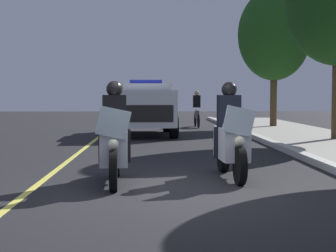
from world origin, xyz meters
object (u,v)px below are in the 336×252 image
at_px(police_motorcycle_lead_right, 231,139).
at_px(tree_behind_suv, 274,35).
at_px(police_suv, 146,106).
at_px(police_motorcycle_lead_left, 114,142).
at_px(cyclist_background, 197,109).

xyz_separation_m(police_motorcycle_lead_right, tree_behind_suv, (-14.02, 4.06, 3.48)).
relative_size(police_motorcycle_lead_right, police_suv, 0.43).
xyz_separation_m(police_motorcycle_lead_right, police_suv, (-10.12, -1.64, 0.37)).
bearing_deg(police_motorcycle_lead_right, police_suv, -170.78).
relative_size(police_motorcycle_lead_left, tree_behind_suv, 0.35).
bearing_deg(police_suv, police_motorcycle_lead_left, -2.11).
bearing_deg(cyclist_background, police_suv, -27.15).
relative_size(police_suv, tree_behind_suv, 0.81).
height_order(police_motorcycle_lead_right, tree_behind_suv, tree_behind_suv).
height_order(police_suv, tree_behind_suv, tree_behind_suv).
relative_size(police_suv, cyclist_background, 2.84).
bearing_deg(police_motorcycle_lead_left, cyclist_background, 169.96).
bearing_deg(police_motorcycle_lead_right, tree_behind_suv, 163.86).
bearing_deg(police_suv, tree_behind_suv, 124.40).
height_order(police_motorcycle_lead_left, cyclist_background, police_motorcycle_lead_left).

